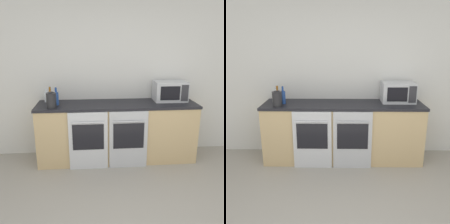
# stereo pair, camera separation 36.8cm
# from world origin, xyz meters

# --- Properties ---
(wall_back) EXTENTS (10.00, 0.06, 2.60)m
(wall_back) POSITION_xyz_m (0.00, 2.42, 1.30)
(wall_back) COLOR silver
(wall_back) RESTS_ON ground_plane
(counter_back) EXTENTS (2.49, 0.64, 0.94)m
(counter_back) POSITION_xyz_m (0.00, 2.08, 0.47)
(counter_back) COLOR tan
(counter_back) RESTS_ON ground_plane
(oven_left) EXTENTS (0.57, 0.06, 0.89)m
(oven_left) POSITION_xyz_m (-0.46, 1.75, 0.45)
(oven_left) COLOR silver
(oven_left) RESTS_ON ground_plane
(oven_right) EXTENTS (0.57, 0.06, 0.89)m
(oven_right) POSITION_xyz_m (0.14, 1.75, 0.45)
(oven_right) COLOR #B7BABF
(oven_right) RESTS_ON ground_plane
(microwave) EXTENTS (0.51, 0.35, 0.32)m
(microwave) POSITION_xyz_m (0.87, 2.18, 1.09)
(microwave) COLOR #B7BABF
(microwave) RESTS_ON counter_back
(bottle_amber) EXTENTS (0.07, 0.07, 0.27)m
(bottle_amber) POSITION_xyz_m (-1.02, 2.09, 1.04)
(bottle_amber) COLOR #8C5114
(bottle_amber) RESTS_ON counter_back
(bottle_blue) EXTENTS (0.07, 0.07, 0.27)m
(bottle_blue) POSITION_xyz_m (-0.93, 2.06, 1.04)
(bottle_blue) COLOR #234793
(bottle_blue) RESTS_ON counter_back
(bottle_clear) EXTENTS (0.08, 0.08, 0.21)m
(bottle_clear) POSITION_xyz_m (-1.10, 2.27, 1.02)
(bottle_clear) COLOR silver
(bottle_clear) RESTS_ON counter_back
(kettle) EXTENTS (0.14, 0.14, 0.23)m
(kettle) POSITION_xyz_m (-0.98, 1.89, 1.05)
(kettle) COLOR #232326
(kettle) RESTS_ON counter_back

